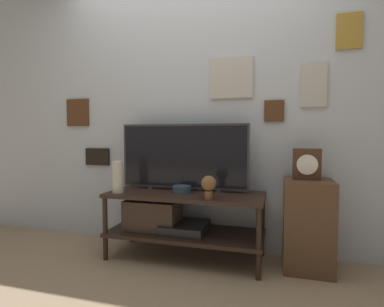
# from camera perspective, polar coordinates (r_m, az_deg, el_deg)

# --- Properties ---
(ground_plane) EXTENTS (12.00, 12.00, 0.00)m
(ground_plane) POSITION_cam_1_polar(r_m,az_deg,el_deg) (2.41, -3.59, -21.74)
(ground_plane) COLOR #997F60
(wall_back) EXTENTS (6.40, 0.08, 2.70)m
(wall_back) POSITION_cam_1_polar(r_m,az_deg,el_deg) (2.78, 0.63, 10.14)
(wall_back) COLOR #B2BCC6
(wall_back) RESTS_ON ground_plane
(media_console) EXTENTS (1.29, 0.52, 0.55)m
(media_console) POSITION_cam_1_polar(r_m,az_deg,el_deg) (2.59, -3.68, -11.77)
(media_console) COLOR black
(media_console) RESTS_ON ground_plane
(television) EXTENTS (1.13, 0.05, 0.58)m
(television) POSITION_cam_1_polar(r_m,az_deg,el_deg) (2.59, -1.65, -0.52)
(television) COLOR #333338
(television) RESTS_ON media_console
(vase_tall_ceramic) EXTENTS (0.09, 0.09, 0.27)m
(vase_tall_ceramic) POSITION_cam_1_polar(r_m,az_deg,el_deg) (2.57, -13.94, -4.36)
(vase_tall_ceramic) COLOR beige
(vase_tall_ceramic) RESTS_ON media_console
(vase_wide_bowl) EXTENTS (0.16, 0.16, 0.06)m
(vase_wide_bowl) POSITION_cam_1_polar(r_m,az_deg,el_deg) (2.50, -1.94, -6.83)
(vase_wide_bowl) COLOR #2D4251
(vase_wide_bowl) RESTS_ON media_console
(decorative_bust) EXTENTS (0.11, 0.11, 0.18)m
(decorative_bust) POSITION_cam_1_polar(r_m,az_deg,el_deg) (2.25, 3.19, -5.96)
(decorative_bust) COLOR brown
(decorative_bust) RESTS_ON media_console
(side_table) EXTENTS (0.36, 0.39, 0.69)m
(side_table) POSITION_cam_1_polar(r_m,az_deg,el_deg) (2.52, 21.19, -12.48)
(side_table) COLOR #513823
(side_table) RESTS_ON ground_plane
(mantel_clock) EXTENTS (0.20, 0.11, 0.24)m
(mantel_clock) POSITION_cam_1_polar(r_m,az_deg,el_deg) (2.45, 21.00, -1.89)
(mantel_clock) COLOR #422819
(mantel_clock) RESTS_ON side_table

